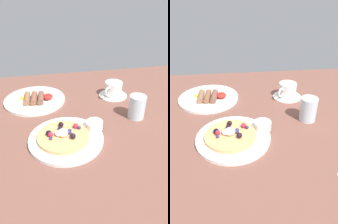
# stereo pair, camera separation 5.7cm
# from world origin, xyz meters

# --- Properties ---
(ground_plane) EXTENTS (2.04, 1.12, 0.03)m
(ground_plane) POSITION_xyz_m (0.00, 0.00, -0.01)
(ground_plane) COLOR brown
(pancake_plate) EXTENTS (0.25, 0.25, 0.01)m
(pancake_plate) POSITION_xyz_m (-0.08, -0.07, 0.01)
(pancake_plate) COLOR white
(pancake_plate) RESTS_ON ground_plane
(pancake_with_berries) EXTENTS (0.17, 0.17, 0.03)m
(pancake_with_berries) POSITION_xyz_m (-0.09, -0.07, 0.02)
(pancake_with_berries) COLOR #E0A667
(pancake_with_berries) RESTS_ON pancake_plate
(syrup_ramekin) EXTENTS (0.06, 0.06, 0.03)m
(syrup_ramekin) POSITION_xyz_m (0.03, -0.04, 0.03)
(syrup_ramekin) COLOR white
(syrup_ramekin) RESTS_ON pancake_plate
(breakfast_plate) EXTENTS (0.27, 0.27, 0.01)m
(breakfast_plate) POSITION_xyz_m (-0.18, 0.24, 0.01)
(breakfast_plate) COLOR white
(breakfast_plate) RESTS_ON ground_plane
(fried_breakfast) EXTENTS (0.17, 0.10, 0.03)m
(fried_breakfast) POSITION_xyz_m (-0.18, 0.22, 0.02)
(fried_breakfast) COLOR brown
(fried_breakfast) RESTS_ON breakfast_plate
(coffee_saucer) EXTENTS (0.13, 0.13, 0.01)m
(coffee_saucer) POSITION_xyz_m (0.18, 0.22, 0.00)
(coffee_saucer) COLOR white
(coffee_saucer) RESTS_ON ground_plane
(coffee_cup) EXTENTS (0.10, 0.09, 0.06)m
(coffee_cup) POSITION_xyz_m (0.18, 0.22, 0.04)
(coffee_cup) COLOR white
(coffee_cup) RESTS_ON coffee_saucer
(water_glass) EXTENTS (0.06, 0.06, 0.09)m
(water_glass) POSITION_xyz_m (0.21, 0.02, 0.05)
(water_glass) COLOR silver
(water_glass) RESTS_ON ground_plane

